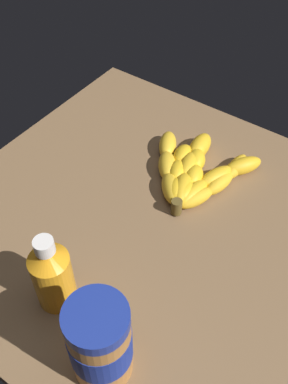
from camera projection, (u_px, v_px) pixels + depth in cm
name	position (u px, v px, depth cm)	size (l,w,h in cm)	color
ground_plane	(158.00, 228.00, 80.40)	(75.39, 69.97, 3.31)	brown
banana_bunch	(192.00, 173.00, 85.13)	(22.16, 21.71, 3.78)	gold
peanut_butter_jar	(100.00, 342.00, 56.67)	(8.39, 8.39, 14.97)	#B27238
honey_bottle	(52.00, 274.00, 64.43)	(6.03, 6.03, 14.69)	orange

